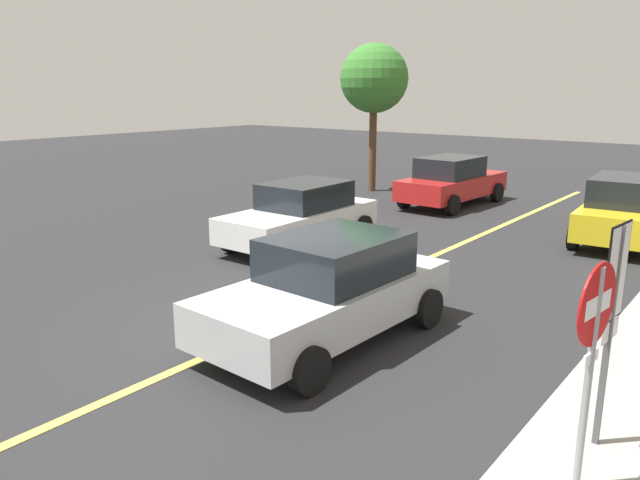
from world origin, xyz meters
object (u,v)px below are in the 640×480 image
object	(u,v)px
car_silver_approaching	(329,288)
car_yellow_behind_van	(626,209)
stop_sign	(592,343)
car_white_mid_road	(301,214)
car_red_crossing	(452,181)
speed_limit_sign	(613,298)
tree_left_verge	(374,79)

from	to	relation	value
car_silver_approaching	car_yellow_behind_van	bearing A→B (deg)	-12.63
stop_sign	car_white_mid_road	xyz separation A→B (m)	(5.66, 8.16, -0.81)
car_red_crossing	car_yellow_behind_van	xyz separation A→B (m)	(-1.80, -5.67, 0.02)
stop_sign	car_red_crossing	bearing A→B (deg)	30.96
car_silver_approaching	car_yellow_behind_van	xyz separation A→B (m)	(9.45, -2.12, 0.02)
speed_limit_sign	stop_sign	bearing A→B (deg)	-176.53
stop_sign	speed_limit_sign	distance (m)	0.89
stop_sign	tree_left_verge	bearing A→B (deg)	39.89
car_red_crossing	tree_left_verge	bearing A→B (deg)	78.06
car_red_crossing	car_silver_approaching	bearing A→B (deg)	-162.47
car_silver_approaching	tree_left_verge	world-z (taller)	tree_left_verge
car_white_mid_road	car_red_crossing	bearing A→B (deg)	-3.72
car_white_mid_road	tree_left_verge	bearing A→B (deg)	22.01
stop_sign	car_red_crossing	distance (m)	14.97
car_red_crossing	car_yellow_behind_van	world-z (taller)	car_yellow_behind_van
car_silver_approaching	tree_left_verge	bearing A→B (deg)	31.01
car_red_crossing	car_yellow_behind_van	size ratio (longest dim) A/B	0.98
tree_left_verge	car_white_mid_road	bearing A→B (deg)	-157.99
car_white_mid_road	stop_sign	bearing A→B (deg)	-124.77
car_yellow_behind_van	car_white_mid_road	size ratio (longest dim) A/B	1.08
speed_limit_sign	tree_left_verge	world-z (taller)	tree_left_verge
car_yellow_behind_van	tree_left_verge	bearing A→B (deg)	74.58
car_red_crossing	car_white_mid_road	xyz separation A→B (m)	(-7.16, 0.47, -0.02)
speed_limit_sign	car_yellow_behind_van	size ratio (longest dim) A/B	0.54
speed_limit_sign	car_yellow_behind_van	xyz separation A→B (m)	(10.15, 1.97, -0.93)
tree_left_verge	stop_sign	bearing A→B (deg)	-140.11
stop_sign	car_red_crossing	xyz separation A→B (m)	(12.82, 7.69, -0.79)
speed_limit_sign	car_white_mid_road	distance (m)	9.46
stop_sign	car_yellow_behind_van	world-z (taller)	stop_sign
car_silver_approaching	car_red_crossing	world-z (taller)	car_silver_approaching
car_white_mid_road	tree_left_verge	world-z (taller)	tree_left_verge
stop_sign	car_white_mid_road	size ratio (longest dim) A/B	0.54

